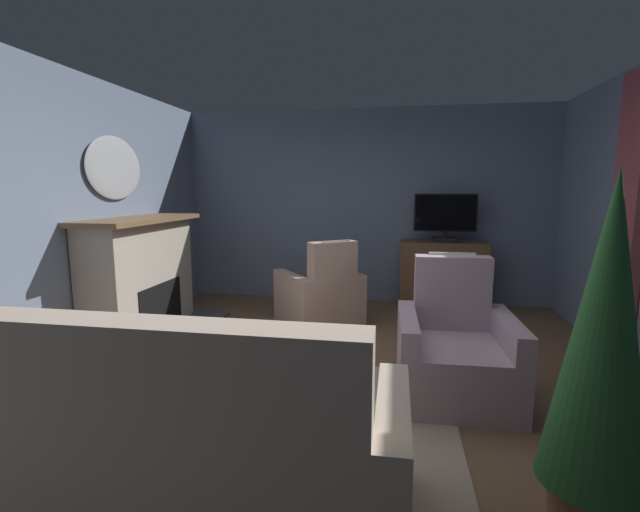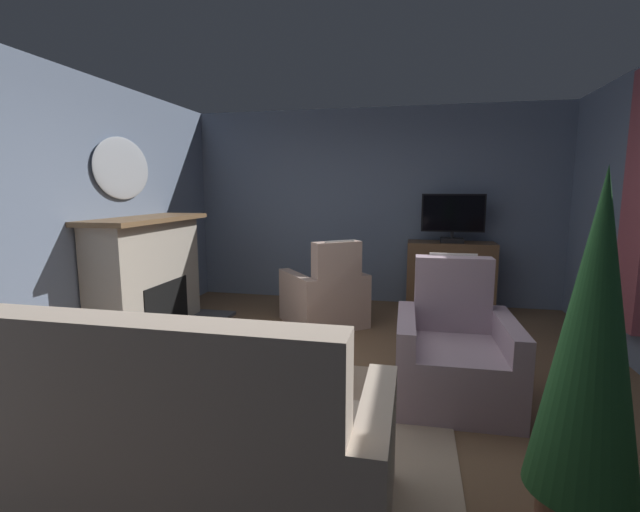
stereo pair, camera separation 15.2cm
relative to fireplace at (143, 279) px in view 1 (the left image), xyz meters
The scene contains 17 objects.
ground_plane 2.60m from the fireplace, 25.10° to the right, with size 5.71×6.62×0.04m, color brown.
wall_back 3.11m from the fireplace, 41.14° to the left, with size 5.71×0.10×2.71m, color slate.
wall_left 1.33m from the fireplace, 106.95° to the right, with size 0.10×6.62×2.71m, color slate.
curtain_panel_far 4.85m from the fireplace, ahead, with size 0.10×0.44×2.27m, color #A34C56.
rug_central 2.74m from the fireplace, 36.70° to the right, with size 2.06×2.15×0.01m, color tan.
fireplace is the anchor object (origin of this frame).
wall_mirror_oval 1.22m from the fireplace, behind, with size 0.06×0.94×0.67m, color #B2B7BF.
tv_cabinet 3.74m from the fireplace, 26.08° to the left, with size 1.11×0.48×0.91m.
television 3.76m from the fireplace, 25.34° to the left, with size 0.79×0.20×0.63m.
coffee_table 2.12m from the fireplace, 30.87° to the right, with size 1.01×0.53×0.46m.
tv_remote 1.96m from the fireplace, 33.72° to the right, with size 0.17×0.05×0.02m, color black.
folded_newspaper 2.32m from the fireplace, 30.76° to the right, with size 0.30×0.22×0.01m, color silver.
sofa_floral 3.10m from the fireplace, 54.82° to the right, with size 2.07×0.86×1.08m.
armchair_in_far_corner 3.35m from the fireplace, 16.32° to the right, with size 0.89×0.92×1.08m.
armchair_near_window 2.01m from the fireplace, 20.03° to the left, with size 1.16×1.17×1.05m.
potted_plant_leafy_by_curtain 4.32m from the fireplace, 33.14° to the right, with size 0.46×0.46×1.70m.
cat 1.42m from the fireplace, ahead, with size 0.47×0.54×0.21m.
Camera 1 is at (0.45, -3.28, 1.60)m, focal length 24.80 mm.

